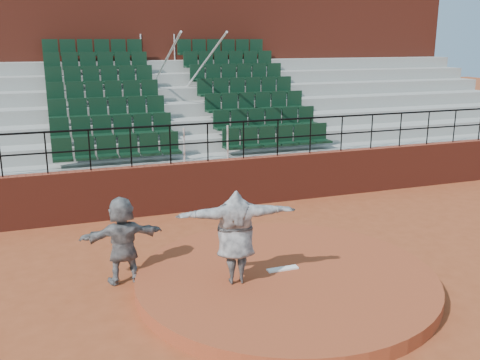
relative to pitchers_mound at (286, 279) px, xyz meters
The scene contains 9 objects.
ground 0.12m from the pitchers_mound, ahead, with size 90.00×90.00×0.00m, color brown.
pitchers_mound is the anchor object (origin of this frame).
pitching_rubber 0.21m from the pitchers_mound, 90.00° to the left, with size 0.60×0.15×0.03m, color white.
boundary_wall 5.03m from the pitchers_mound, 90.00° to the left, with size 24.00×0.30×1.30m, color maroon.
wall_railing 5.35m from the pitchers_mound, 90.00° to the left, with size 24.04×0.05×1.03m.
seating_deck 8.75m from the pitchers_mound, 90.00° to the left, with size 24.00×5.97×4.63m.
press_box_facade 13.06m from the pitchers_mound, 90.00° to the left, with size 24.00×3.00×7.10m, color maroon.
pitcher 1.38m from the pitchers_mound, behind, with size 2.07×0.56×1.68m, color black.
fielder 3.10m from the pitchers_mound, 156.92° to the left, with size 1.54×0.49×1.66m, color black.
Camera 1 is at (-3.87, -8.25, 4.41)m, focal length 40.00 mm.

